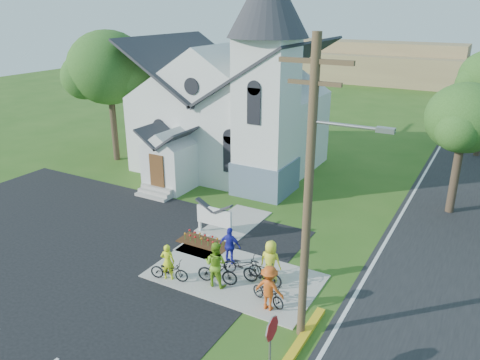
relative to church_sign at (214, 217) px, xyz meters
The scene contains 21 objects.
ground 3.57m from the church_sign, 69.44° to the right, with size 120.00×120.00×0.00m, color #2D5518.
parking_lot 7.86m from the church_sign, 138.12° to the right, with size 20.00×16.00×0.02m, color black.
sidewalk 3.95m from the church_sign, 45.00° to the right, with size 7.00×4.00×0.05m, color #A19B92.
church 11.06m from the church_sign, 114.73° to the left, with size 12.35×12.00×13.00m.
church_sign is the anchor object (origin of this frame).
flower_bed 1.34m from the church_sign, 90.00° to the right, with size 2.60×1.10×0.07m, color #371D0F.
utility_pole 9.18m from the church_sign, 35.60° to the right, with size 3.45×0.28×10.00m.
stop_sign 9.97m from the church_sign, 48.12° to the right, with size 0.11×0.76×2.48m.
tree_lot_corner 15.53m from the church_sign, 152.02° to the left, with size 5.60×5.60×9.15m.
tree_road_near 13.75m from the church_sign, 42.21° to the left, with size 4.00×4.00×7.05m.
distant_hills 53.34m from the church_sign, 85.10° to the left, with size 61.00×10.00×5.60m.
cyclist_0 4.26m from the church_sign, 84.13° to the right, with size 0.57×0.38×1.57m, color #E7F71D.
bike_0 4.35m from the church_sign, 83.01° to the right, with size 0.57×1.64×0.86m, color black.
cyclist_1 4.36m from the church_sign, 56.90° to the right, with size 0.92×0.72×1.90m, color #77AF20.
bike_1 4.28m from the church_sign, 55.97° to the right, with size 0.48×1.70×1.02m, color black.
cyclist_2 2.78m from the church_sign, 43.32° to the right, with size 0.99×0.41×1.70m, color #2222AB.
bike_2 3.86m from the church_sign, 39.83° to the right, with size 0.59×1.68×0.88m, color black.
cyclist_3 6.37m from the church_sign, 39.15° to the right, with size 1.14×0.66×1.77m, color #CA4E16.
bike_3 4.89m from the church_sign, 34.47° to the right, with size 0.48×1.70×1.02m, color black.
cyclist_4 4.79m from the church_sign, 29.43° to the right, with size 0.89×0.58×1.82m, color yellow.
bike_4 6.08m from the church_sign, 38.06° to the right, with size 0.55×1.57×0.82m, color black.
Camera 1 is at (10.00, -14.11, 10.66)m, focal length 35.00 mm.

